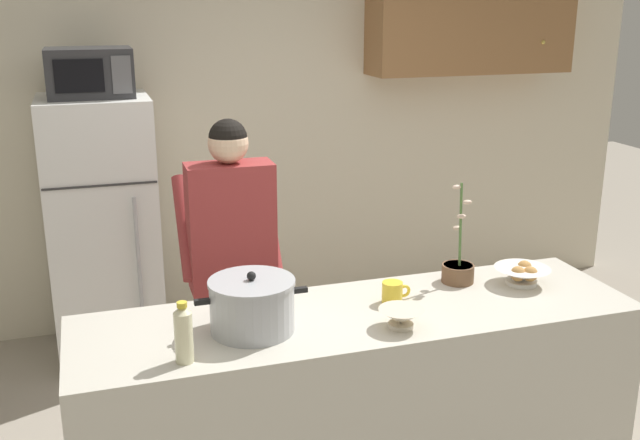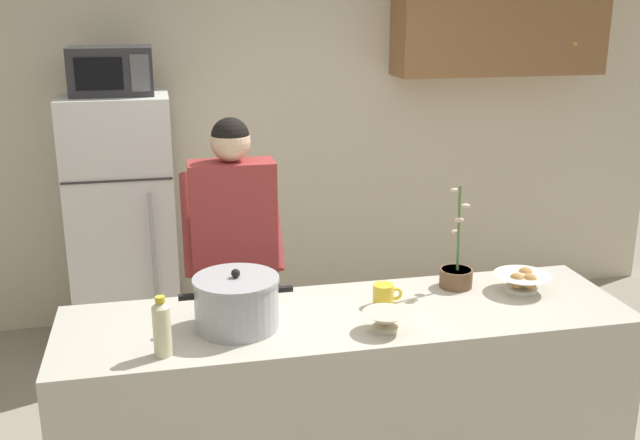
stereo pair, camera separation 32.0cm
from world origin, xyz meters
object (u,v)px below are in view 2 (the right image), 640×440
Objects in this scene: coffee_mug at (384,295)px; person_near_pot at (234,241)px; refrigerator at (124,225)px; potted_orchid at (456,273)px; cooking_pot at (237,302)px; empty_bowl at (386,320)px; bottle_near_edge at (162,327)px; microwave at (111,71)px; bread_bowl at (522,281)px.

person_near_pot is at bearing 130.18° from coffee_mug.
person_near_pot reaches higher than coffee_mug.
refrigerator is 2.14m from coffee_mug.
coffee_mug is (1.16, -1.80, 0.15)m from refrigerator.
refrigerator reaches higher than potted_orchid.
potted_orchid is at bearing 12.19° from cooking_pot.
coffee_mug is 0.71× the size of empty_bowl.
empty_bowl is 0.87m from bottle_near_edge.
potted_orchid is at bearing -47.16° from refrigerator.
potted_orchid is at bearing -46.78° from microwave.
bread_bowl is (1.23, -0.66, -0.06)m from person_near_pot.
person_near_pot is at bearing -62.47° from refrigerator.
empty_bowl is at bearing -15.43° from cooking_pot.
microwave is (0.00, -0.02, 0.96)m from refrigerator.
person_near_pot is at bearing 84.81° from cooking_pot.
potted_orchid is (-0.27, 0.12, 0.02)m from bread_bowl.
microwave reaches higher than coffee_mug.
potted_orchid reaches higher than bread_bowl.
refrigerator is 0.99× the size of person_near_pot.
refrigerator is 2.54m from bread_bowl.
cooking_pot is 0.60m from empty_bowl.
bread_bowl is at bearing 4.58° from cooking_pot.
cooking_pot is at bearing -167.81° from potted_orchid.
refrigerator reaches higher than cooking_pot.
microwave is at bearing 96.08° from bottle_near_edge.
bottle_near_edge is (-0.87, -0.03, 0.07)m from empty_bowl.
empty_bowl is (-0.73, -0.26, -0.00)m from bread_bowl.
microwave reaches higher than refrigerator.
refrigerator is at bearing 90.07° from microwave.
empty_bowl is 0.59m from potted_orchid.
empty_bowl is at bearing -61.43° from person_near_pot.
bottle_near_edge is at bearing -169.72° from bread_bowl.
refrigerator is at bearing 118.00° from empty_bowl.
bottle_near_edge is (-0.94, -0.27, 0.07)m from coffee_mug.
empty_bowl is at bearing -140.12° from potted_orchid.
potted_orchid reaches higher than bottle_near_edge.
microwave is 1.01× the size of potted_orchid.
potted_orchid is (0.96, -0.54, -0.05)m from person_near_pot.
refrigerator is at bearing 122.76° from coffee_mug.
bread_bowl is 1.39× the size of empty_bowl.
person_near_pot is 0.77m from cooking_pot.
potted_orchid is (1.32, 0.41, -0.05)m from bottle_near_edge.
bread_bowl is at bearing 19.88° from empty_bowl.
refrigerator is 2.32m from empty_bowl.
microwave is 2.65m from bread_bowl.
microwave is 1.86× the size of bread_bowl.
person_near_pot is 12.61× the size of coffee_mug.
empty_bowl is at bearing -61.74° from microwave.
microwave is 2.39m from potted_orchid.
microwave is 1.05× the size of cooking_pot.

